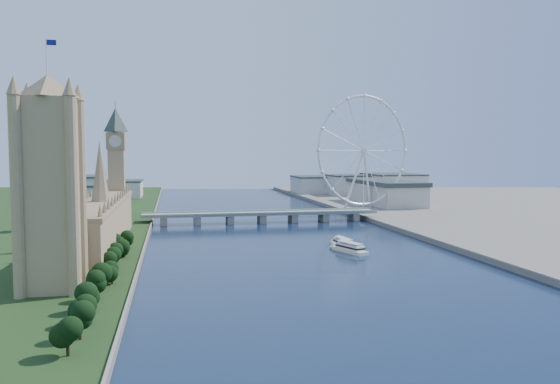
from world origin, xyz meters
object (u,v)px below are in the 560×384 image
object	(u,v)px
victoria_tower	(50,176)
london_eye	(364,151)
tour_boat_near	(350,252)
tour_boat_far	(343,247)

from	to	relation	value
victoria_tower	london_eye	distance (m)	393.99
victoria_tower	tour_boat_near	bearing A→B (deg)	25.92
victoria_tower	london_eye	xyz separation A→B (m)	(254.98, 300.08, 13.03)
london_eye	tour_boat_near	distance (m)	245.58
victoria_tower	tour_boat_far	xyz separation A→B (m)	(168.52, 100.31, -54.49)
london_eye	tour_boat_far	bearing A→B (deg)	-113.40
tour_boat_near	london_eye	bearing A→B (deg)	48.11
tour_boat_far	tour_boat_near	bearing A→B (deg)	-100.55
tour_boat_near	tour_boat_far	size ratio (longest dim) A/B	1.03
victoria_tower	tour_boat_near	distance (m)	193.28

